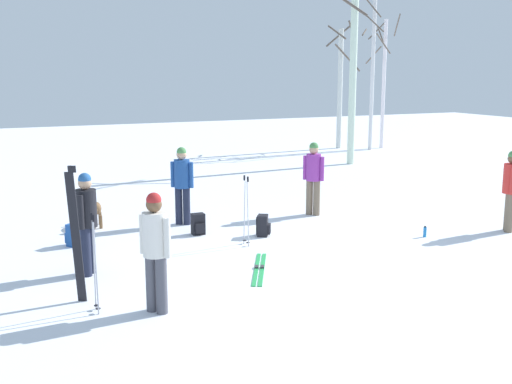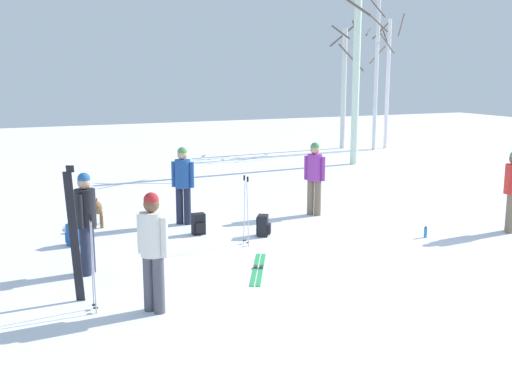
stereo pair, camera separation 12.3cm
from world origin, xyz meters
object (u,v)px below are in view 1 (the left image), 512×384
Objects in this scene: person_0 at (182,181)px; ski_pair_lying_0 at (259,269)px; water_bottle_0 at (425,232)px; birch_tree_3 at (373,73)px; person_1 at (511,186)px; birch_tree_1 at (353,64)px; ski_poles_1 at (246,208)px; backpack_2 at (198,224)px; person_2 at (155,245)px; birch_tree_4 at (383,80)px; ski_poles_0 at (95,260)px; dog at (96,210)px; ski_pair_planted_0 at (76,235)px; backpack_0 at (263,226)px; birch_tree_2 at (340,84)px; person_4 at (313,174)px; backpack_1 at (74,235)px; person_3 at (87,217)px.

person_0 is 3.70m from ski_pair_lying_0.
birch_tree_3 reaches higher than water_bottle_0.
person_1 is (6.06, -3.43, 0.00)m from person_0.
birch_tree_1 is at bearing -134.10° from birch_tree_3.
backpack_2 is (-0.58, 1.15, -0.52)m from ski_poles_1.
person_2 is 20.08m from birch_tree_4.
person_2 is 0.24× the size of birch_tree_1.
ski_poles_0 is 1.04× the size of ski_poles_1.
person_1 is 1.92× the size of dog.
dog is at bearing 115.78° from ski_pair_lying_0.
person_2 reaches higher than ski_pair_lying_0.
ski_pair_planted_0 is 3.85m from ski_poles_1.
ski_pair_lying_0 is 3.98m from water_bottle_0.
dog is 2.03× the size of backpack_0.
dog is 15.75m from birch_tree_2.
birch_tree_2 is (10.40, 11.17, 2.55)m from backpack_2.
ski_pair_lying_0 is 0.31× the size of birch_tree_2.
person_4 is 1.05× the size of ski_pair_lying_0.
person_4 is 3.90× the size of backpack_0.
person_1 is at bearing -20.32° from backpack_0.
backpack_1 is at bearing 160.65° from water_bottle_0.
person_4 is 0.24× the size of birch_tree_1.
ski_poles_0 is at bearing -145.50° from person_4.
dog is at bearing 148.62° from water_bottle_0.
ski_poles_0 is 0.23× the size of birch_tree_3.
ski_pair_planted_0 is (-2.84, -3.81, 0.02)m from person_0.
birch_tree_3 reaches higher than person_1.
ski_pair_lying_0 is 17.37m from birch_tree_2.
ski_poles_0 is 0.25× the size of birch_tree_4.
backpack_0 is (0.59, 0.48, -0.52)m from ski_poles_1.
person_3 is at bearing -141.16° from birch_tree_1.
person_3 is 1.21× the size of ski_poles_0.
ski_poles_1 is 11.61m from birch_tree_1.
ski_poles_1 is (2.38, -2.65, 0.34)m from dog.
person_2 is at bearing -139.13° from person_4.
backpack_2 is at bearing 94.11° from ski_pair_lying_0.
ski_pair_planted_0 reaches higher than backpack_0.
birch_tree_2 reaches higher than water_bottle_0.
birch_tree_1 is (7.14, 7.71, 3.36)m from backpack_0.
dog is 2.03× the size of backpack_1.
birch_tree_1 is at bearing 40.25° from backpack_2.
person_0 is 7.52× the size of water_bottle_0.
ski_poles_1 is (0.39, 1.46, 0.72)m from ski_pair_lying_0.
backpack_1 is (-8.51, 2.67, -0.77)m from person_1.
water_bottle_0 is at bearing -36.52° from person_0.
person_4 reaches higher than water_bottle_0.
birch_tree_3 reaches higher than person_3.
water_bottle_0 is at bearing -115.25° from birch_tree_2.
ski_poles_0 is at bearing 155.20° from person_2.
water_bottle_0 is at bearing 14.94° from person_2.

